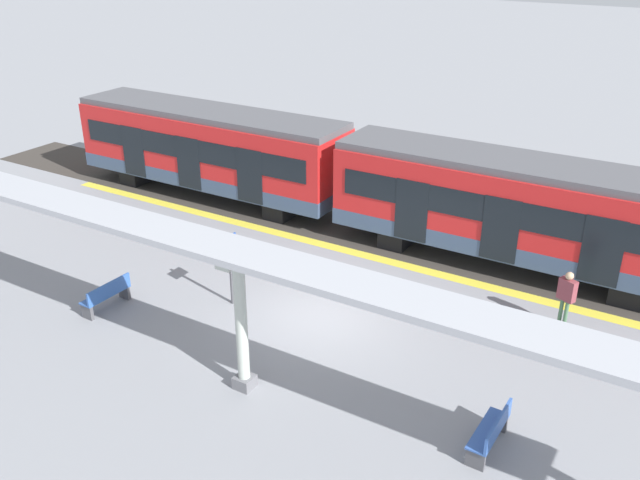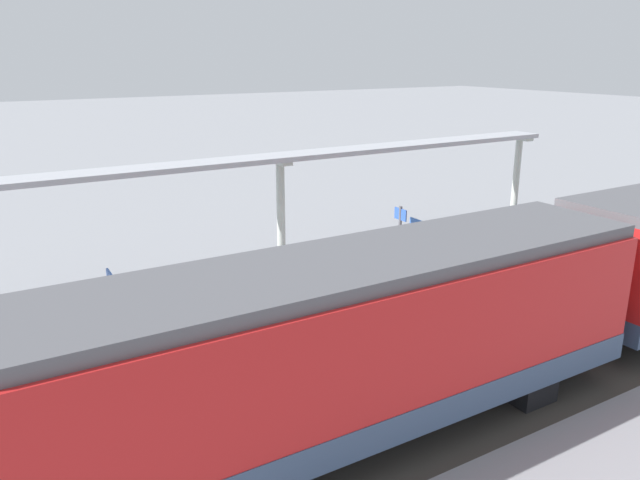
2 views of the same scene
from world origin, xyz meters
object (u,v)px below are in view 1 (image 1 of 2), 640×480
bench_near_end (492,432)px  platform_info_sign (230,262)px  passenger_waiting_near_edge (567,293)px  canopy_pillar_second (241,323)px  bench_mid_platform (107,295)px  train_far_carriage (514,211)px  train_near_carriage (210,151)px

bench_near_end → platform_info_sign: platform_info_sign is taller
platform_info_sign → passenger_waiting_near_edge: bearing=113.3°
canopy_pillar_second → platform_info_sign: size_ratio=1.57×
bench_mid_platform → platform_info_sign: size_ratio=0.69×
train_far_carriage → bench_mid_platform: 12.39m
passenger_waiting_near_edge → platform_info_sign: bearing=-66.7°
canopy_pillar_second → bench_mid_platform: bearing=-99.4°
train_near_carriage → passenger_waiting_near_edge: (2.90, 14.40, -0.81)m
train_far_carriage → platform_info_sign: 8.88m
train_far_carriage → passenger_waiting_near_edge: bearing=39.3°
canopy_pillar_second → bench_near_end: canopy_pillar_second is taller
train_near_carriage → bench_mid_platform: bearing=20.4°
canopy_pillar_second → train_far_carriage: bearing=160.3°
passenger_waiting_near_edge → bench_mid_platform: bearing=-63.2°
bench_mid_platform → passenger_waiting_near_edge: (-5.67, 11.21, 0.58)m
train_far_carriage → bench_mid_platform: (8.57, -8.84, -1.38)m
train_far_carriage → platform_info_sign: bearing=-42.7°
bench_mid_platform → platform_info_sign: 3.61m
train_near_carriage → train_far_carriage: 12.03m
canopy_pillar_second → passenger_waiting_near_edge: size_ratio=2.11×
canopy_pillar_second → passenger_waiting_near_edge: canopy_pillar_second is taller
train_far_carriage → canopy_pillar_second: train_far_carriage is taller
train_near_carriage → platform_info_sign: (6.51, 6.01, -0.50)m
train_near_carriage → bench_near_end: train_near_carriage is taller
bench_mid_platform → bench_near_end: bearing=90.2°
train_far_carriage → canopy_pillar_second: (9.48, -3.39, -0.08)m
canopy_pillar_second → bench_mid_platform: size_ratio=2.28×
bench_mid_platform → train_near_carriage: bearing=-159.6°
bench_mid_platform → passenger_waiting_near_edge: bearing=116.8°
train_far_carriage → bench_near_end: size_ratio=7.57×
train_far_carriage → platform_info_sign: size_ratio=5.20×
train_near_carriage → platform_info_sign: bearing=42.7°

